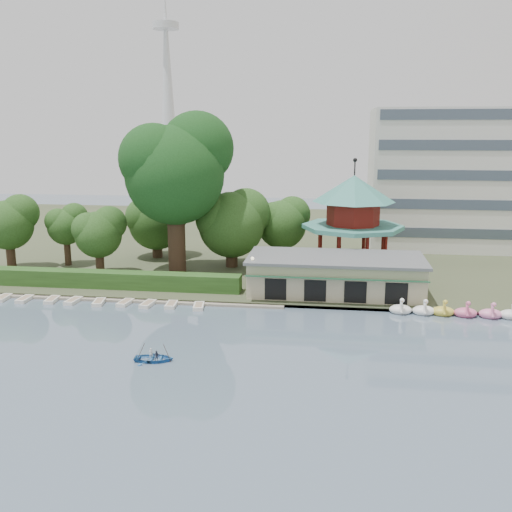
% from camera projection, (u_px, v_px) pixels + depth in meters
% --- Properties ---
extents(ground_plane, '(220.00, 220.00, 0.00)m').
position_uv_depth(ground_plane, '(196.00, 376.00, 41.27)').
color(ground_plane, slate).
rests_on(ground_plane, ground).
extents(shore, '(220.00, 70.00, 0.40)m').
position_uv_depth(shore, '(272.00, 239.00, 91.53)').
color(shore, '#424930').
rests_on(shore, ground).
extents(embankment, '(220.00, 0.60, 0.30)m').
position_uv_depth(embankment, '(236.00, 303.00, 57.97)').
color(embankment, gray).
rests_on(embankment, ground).
extents(dock, '(34.00, 1.60, 0.24)m').
position_uv_depth(dock, '(122.00, 299.00, 59.45)').
color(dock, gray).
rests_on(dock, ground).
extents(boathouse, '(18.60, 9.39, 3.90)m').
position_uv_depth(boathouse, '(335.00, 274.00, 60.70)').
color(boathouse, '#B8AD8B').
rests_on(boathouse, shore).
extents(pavilion, '(12.40, 12.40, 13.50)m').
position_uv_depth(pavilion, '(353.00, 214.00, 69.03)').
color(pavilion, '#B8AD8B').
rests_on(pavilion, shore).
extents(office_building, '(38.00, 18.00, 20.00)m').
position_uv_depth(office_building, '(495.00, 184.00, 82.29)').
color(office_building, silver).
rests_on(office_building, shore).
extents(broadcast_tower, '(8.00, 8.00, 96.00)m').
position_uv_depth(broadcast_tower, '(167.00, 74.00, 174.79)').
color(broadcast_tower, silver).
rests_on(broadcast_tower, ground).
extents(hedge, '(30.00, 2.00, 1.80)m').
position_uv_depth(hedge, '(106.00, 279.00, 62.77)').
color(hedge, '#2A511D').
rests_on(hedge, shore).
extents(lamp_post, '(0.36, 0.36, 4.28)m').
position_uv_depth(lamp_post, '(252.00, 269.00, 58.73)').
color(lamp_post, black).
rests_on(lamp_post, shore).
extents(big_tree, '(12.88, 12.00, 19.25)m').
position_uv_depth(big_tree, '(176.00, 167.00, 66.82)').
color(big_tree, '#3A281C').
rests_on(big_tree, shore).
extents(small_trees, '(39.87, 16.71, 9.86)m').
position_uv_depth(small_trees, '(171.00, 222.00, 72.66)').
color(small_trees, '#3A281C').
rests_on(small_trees, shore).
extents(swan_boats, '(19.41, 2.18, 1.92)m').
position_uv_depth(swan_boats, '(497.00, 314.00, 53.96)').
color(swan_boats, white).
rests_on(swan_boats, ground).
extents(moored_rowboats, '(25.13, 2.67, 0.36)m').
position_uv_depth(moored_rowboats, '(86.00, 301.00, 58.56)').
color(moored_rowboats, silver).
rests_on(moored_rowboats, ground).
extents(rowboat_with_passengers, '(4.52, 3.43, 2.01)m').
position_uv_depth(rowboat_with_passengers, '(154.00, 356.00, 43.85)').
color(rowboat_with_passengers, '#2E6EB1').
rests_on(rowboat_with_passengers, ground).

